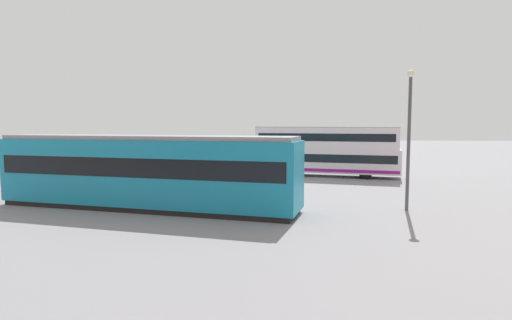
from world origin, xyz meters
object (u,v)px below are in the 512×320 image
pedestrian_crossing (249,179)px  street_lamp (409,129)px  double_decker_bus (326,151)px  info_sign (143,166)px  pedestrian_near_railing (217,177)px  tram_yellow (146,171)px

pedestrian_crossing → street_lamp: (-8.07, 2.89, 2.88)m
double_decker_bus → info_sign: double_decker_bus is taller
pedestrian_near_railing → street_lamp: (-10.12, 3.88, 2.93)m
street_lamp → info_sign: bearing=-17.6°
street_lamp → pedestrian_near_railing: bearing=-21.0°
tram_yellow → street_lamp: size_ratio=2.32×
pedestrian_near_railing → info_sign: size_ratio=0.77×
tram_yellow → street_lamp: street_lamp is taller
tram_yellow → double_decker_bus: bearing=-124.6°
double_decker_bus → pedestrian_near_railing: (6.99, 9.19, -1.04)m
tram_yellow → pedestrian_crossing: 6.01m
double_decker_bus → street_lamp: size_ratio=1.75×
info_sign → tram_yellow: bearing=113.0°
street_lamp → pedestrian_crossing: bearing=-19.7°
pedestrian_crossing → info_sign: size_ratio=0.80×
double_decker_bus → tram_yellow: double_decker_bus is taller
double_decker_bus → pedestrian_near_railing: size_ratio=6.76×
info_sign → street_lamp: (-15.10, 4.80, 2.40)m
double_decker_bus → tram_yellow: bearing=55.4°
info_sign → street_lamp: street_lamp is taller
tram_yellow → pedestrian_near_railing: tram_yellow is taller
pedestrian_near_railing → street_lamp: street_lamp is taller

